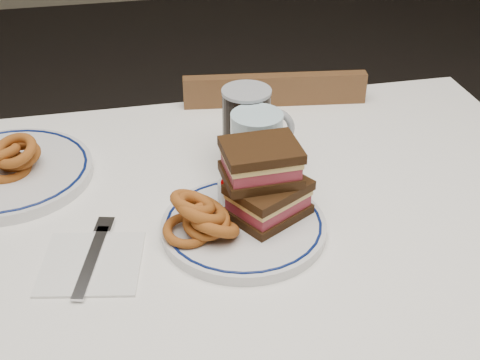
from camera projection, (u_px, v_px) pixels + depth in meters
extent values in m
cube|color=white|center=(207.00, 231.00, 1.04)|extent=(1.26, 0.86, 0.03)
cylinder|color=#472517|center=(406.00, 245.00, 1.62)|extent=(0.06, 0.06, 0.71)
cube|color=white|center=(174.00, 145.00, 1.44)|extent=(1.26, 0.01, 0.17)
cube|color=#472517|center=(262.00, 202.00, 1.73)|extent=(0.42, 0.42, 0.04)
cylinder|color=#472517|center=(309.00, 225.00, 1.98)|extent=(0.03, 0.03, 0.37)
cylinder|color=#472517|center=(330.00, 299.00, 1.71)|extent=(0.03, 0.03, 0.37)
cylinder|color=#472517|center=(201.00, 230.00, 1.96)|extent=(0.03, 0.03, 0.37)
cylinder|color=#472517|center=(205.00, 306.00, 1.69)|extent=(0.03, 0.03, 0.37)
cube|color=#472517|center=(273.00, 162.00, 1.46)|extent=(0.38, 0.08, 0.41)
cylinder|color=silver|center=(244.00, 227.00, 1.01)|extent=(0.25, 0.25, 0.02)
torus|color=#0A174F|center=(244.00, 223.00, 1.01)|extent=(0.24, 0.24, 0.00)
cube|color=black|center=(268.00, 211.00, 1.02)|extent=(0.14, 0.13, 0.01)
cube|color=#A8303F|center=(268.00, 202.00, 1.01)|extent=(0.13, 0.12, 0.02)
cube|color=#E6BD66|center=(269.00, 194.00, 1.01)|extent=(0.13, 0.13, 0.01)
cube|color=black|center=(269.00, 187.00, 1.00)|extent=(0.14, 0.13, 0.01)
cube|color=black|center=(261.00, 175.00, 1.00)|extent=(0.12, 0.09, 0.01)
cube|color=#A8303F|center=(261.00, 165.00, 0.99)|extent=(0.11, 0.09, 0.02)
cube|color=#E6BD66|center=(261.00, 157.00, 0.98)|extent=(0.11, 0.09, 0.01)
cube|color=black|center=(261.00, 150.00, 0.98)|extent=(0.12, 0.09, 0.01)
torus|color=brown|center=(187.00, 230.00, 0.98)|extent=(0.07, 0.07, 0.02)
torus|color=brown|center=(215.00, 226.00, 0.97)|extent=(0.08, 0.08, 0.07)
torus|color=brown|center=(206.00, 221.00, 0.97)|extent=(0.07, 0.07, 0.04)
torus|color=brown|center=(200.00, 209.00, 0.97)|extent=(0.09, 0.09, 0.06)
torus|color=brown|center=(193.00, 203.00, 0.97)|extent=(0.07, 0.07, 0.05)
cylinder|color=silver|center=(235.00, 191.00, 1.05)|extent=(0.05, 0.05, 0.03)
cylinder|color=#930204|center=(235.00, 185.00, 1.05)|extent=(0.04, 0.04, 0.01)
cylinder|color=black|center=(246.00, 128.00, 1.15)|extent=(0.08, 0.08, 0.14)
cylinder|color=#91959E|center=(247.00, 91.00, 1.12)|extent=(0.08, 0.08, 0.01)
torus|color=#91959E|center=(274.00, 127.00, 1.14)|extent=(0.07, 0.04, 0.07)
cylinder|color=#A5C5D5|center=(256.00, 151.00, 1.09)|extent=(0.08, 0.08, 0.13)
cylinder|color=silver|center=(7.00, 173.00, 1.14)|extent=(0.29, 0.29, 0.02)
torus|color=#0A174F|center=(6.00, 168.00, 1.14)|extent=(0.27, 0.27, 0.01)
torus|color=brown|center=(5.00, 167.00, 1.12)|extent=(0.09, 0.09, 0.04)
torus|color=brown|center=(19.00, 156.00, 1.13)|extent=(0.08, 0.08, 0.04)
torus|color=brown|center=(14.00, 151.00, 1.11)|extent=(0.08, 0.08, 0.05)
cube|color=silver|center=(92.00, 263.00, 0.95)|extent=(0.16, 0.16, 0.00)
cube|color=silver|center=(91.00, 261.00, 0.95)|extent=(0.06, 0.16, 0.00)
cube|color=silver|center=(104.00, 225.00, 1.02)|extent=(0.03, 0.04, 0.00)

